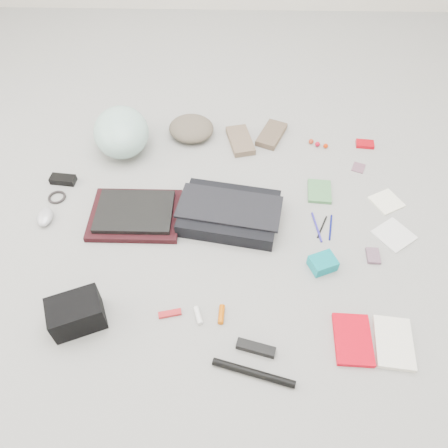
{
  "coord_description": "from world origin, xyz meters",
  "views": [
    {
      "loc": [
        0.03,
        -1.12,
        1.4
      ],
      "look_at": [
        0.0,
        0.0,
        0.05
      ],
      "focal_mm": 35.0,
      "sensor_mm": 36.0,
      "label": 1
    }
  ],
  "objects_px": {
    "accordion_wallet": "(323,263)",
    "camera_bag": "(76,314)",
    "book_red": "(353,339)",
    "bike_helmet": "(121,132)",
    "messenger_bag": "(229,213)",
    "laptop": "(135,211)"
  },
  "relations": [
    {
      "from": "accordion_wallet",
      "to": "camera_bag",
      "type": "bearing_deg",
      "value": 173.17
    },
    {
      "from": "book_red",
      "to": "camera_bag",
      "type": "bearing_deg",
      "value": 179.32
    },
    {
      "from": "bike_helmet",
      "to": "camera_bag",
      "type": "relative_size",
      "value": 1.82
    },
    {
      "from": "messenger_bag",
      "to": "accordion_wallet",
      "type": "distance_m",
      "value": 0.43
    },
    {
      "from": "accordion_wallet",
      "to": "bike_helmet",
      "type": "bearing_deg",
      "value": 119.48
    },
    {
      "from": "laptop",
      "to": "camera_bag",
      "type": "distance_m",
      "value": 0.5
    },
    {
      "from": "messenger_bag",
      "to": "accordion_wallet",
      "type": "height_order",
      "value": "messenger_bag"
    },
    {
      "from": "camera_bag",
      "to": "book_red",
      "type": "xyz_separation_m",
      "value": [
        0.94,
        -0.05,
        -0.05
      ]
    },
    {
      "from": "messenger_bag",
      "to": "camera_bag",
      "type": "bearing_deg",
      "value": -126.76
    },
    {
      "from": "bike_helmet",
      "to": "camera_bag",
      "type": "distance_m",
      "value": 0.93
    },
    {
      "from": "book_red",
      "to": "accordion_wallet",
      "type": "distance_m",
      "value": 0.31
    },
    {
      "from": "messenger_bag",
      "to": "laptop",
      "type": "height_order",
      "value": "messenger_bag"
    },
    {
      "from": "camera_bag",
      "to": "accordion_wallet",
      "type": "bearing_deg",
      "value": -6.49
    },
    {
      "from": "bike_helmet",
      "to": "camera_bag",
      "type": "height_order",
      "value": "bike_helmet"
    },
    {
      "from": "bike_helmet",
      "to": "camera_bag",
      "type": "bearing_deg",
      "value": -103.58
    },
    {
      "from": "bike_helmet",
      "to": "book_red",
      "type": "distance_m",
      "value": 1.36
    },
    {
      "from": "accordion_wallet",
      "to": "messenger_bag",
      "type": "bearing_deg",
      "value": 123.79
    },
    {
      "from": "messenger_bag",
      "to": "accordion_wallet",
      "type": "bearing_deg",
      "value": -23.54
    },
    {
      "from": "bike_helmet",
      "to": "laptop",
      "type": "bearing_deg",
      "value": -88.2
    },
    {
      "from": "laptop",
      "to": "bike_helmet",
      "type": "relative_size",
      "value": 0.98
    },
    {
      "from": "messenger_bag",
      "to": "accordion_wallet",
      "type": "relative_size",
      "value": 4.14
    },
    {
      "from": "camera_bag",
      "to": "book_red",
      "type": "distance_m",
      "value": 0.95
    }
  ]
}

